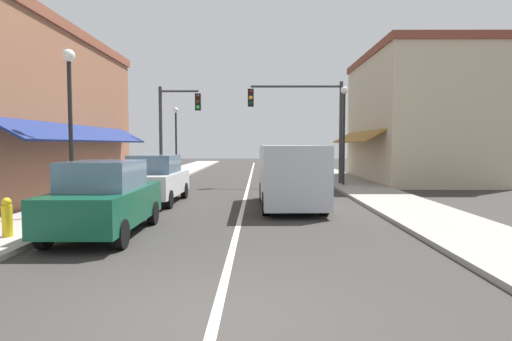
{
  "coord_description": "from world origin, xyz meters",
  "views": [
    {
      "loc": [
        0.54,
        -5.09,
        2.17
      ],
      "look_at": [
        0.43,
        12.25,
        1.09
      ],
      "focal_mm": 29.93,
      "sensor_mm": 36.0,
      "label": 1
    }
  ],
  "objects_px": {
    "van_in_lane": "(290,174)",
    "street_lamp_left_near": "(70,105)",
    "street_lamp_left_far": "(176,130)",
    "traffic_signal_mast_arm": "(308,115)",
    "street_lamp_right_mid": "(344,120)",
    "traffic_signal_left_corner": "(174,121)",
    "parked_car_nearest_left": "(105,199)",
    "fire_hydrant": "(7,217)",
    "parked_car_second_left": "(156,179)"
  },
  "relations": [
    {
      "from": "parked_car_second_left",
      "to": "street_lamp_left_far",
      "type": "xyz_separation_m",
      "value": [
        -1.66,
        12.56,
        2.22
      ]
    },
    {
      "from": "street_lamp_left_near",
      "to": "street_lamp_left_far",
      "type": "distance_m",
      "value": 15.82
    },
    {
      "from": "parked_car_nearest_left",
      "to": "street_lamp_left_near",
      "type": "bearing_deg",
      "value": 127.46
    },
    {
      "from": "parked_car_nearest_left",
      "to": "van_in_lane",
      "type": "height_order",
      "value": "van_in_lane"
    },
    {
      "from": "parked_car_second_left",
      "to": "van_in_lane",
      "type": "relative_size",
      "value": 0.79
    },
    {
      "from": "traffic_signal_mast_arm",
      "to": "traffic_signal_left_corner",
      "type": "distance_m",
      "value": 7.21
    },
    {
      "from": "van_in_lane",
      "to": "street_lamp_left_far",
      "type": "relative_size",
      "value": 1.14
    },
    {
      "from": "parked_car_nearest_left",
      "to": "van_in_lane",
      "type": "distance_m",
      "value": 6.5
    },
    {
      "from": "street_lamp_left_far",
      "to": "parked_car_second_left",
      "type": "bearing_deg",
      "value": -82.45
    },
    {
      "from": "parked_car_second_left",
      "to": "traffic_signal_left_corner",
      "type": "height_order",
      "value": "traffic_signal_left_corner"
    },
    {
      "from": "parked_car_second_left",
      "to": "traffic_signal_mast_arm",
      "type": "xyz_separation_m",
      "value": [
        6.32,
        6.58,
        2.8
      ]
    },
    {
      "from": "parked_car_nearest_left",
      "to": "fire_hydrant",
      "type": "xyz_separation_m",
      "value": [
        -1.92,
        -0.69,
        -0.33
      ]
    },
    {
      "from": "fire_hydrant",
      "to": "traffic_signal_left_corner",
      "type": "bearing_deg",
      "value": 86.02
    },
    {
      "from": "fire_hydrant",
      "to": "parked_car_nearest_left",
      "type": "bearing_deg",
      "value": 19.85
    },
    {
      "from": "traffic_signal_left_corner",
      "to": "fire_hydrant",
      "type": "bearing_deg",
      "value": -93.98
    },
    {
      "from": "parked_car_nearest_left",
      "to": "street_lamp_right_mid",
      "type": "distance_m",
      "value": 14.15
    },
    {
      "from": "van_in_lane",
      "to": "parked_car_second_left",
      "type": "bearing_deg",
      "value": 165.88
    },
    {
      "from": "parked_car_nearest_left",
      "to": "fire_hydrant",
      "type": "height_order",
      "value": "parked_car_nearest_left"
    },
    {
      "from": "traffic_signal_mast_arm",
      "to": "parked_car_second_left",
      "type": "bearing_deg",
      "value": -133.82
    },
    {
      "from": "traffic_signal_mast_arm",
      "to": "traffic_signal_left_corner",
      "type": "height_order",
      "value": "traffic_signal_mast_arm"
    },
    {
      "from": "street_lamp_left_near",
      "to": "street_lamp_left_far",
      "type": "bearing_deg",
      "value": 90.09
    },
    {
      "from": "van_in_lane",
      "to": "traffic_signal_left_corner",
      "type": "xyz_separation_m",
      "value": [
        -5.67,
        8.72,
        2.28
      ]
    },
    {
      "from": "van_in_lane",
      "to": "street_lamp_left_near",
      "type": "distance_m",
      "value": 7.17
    },
    {
      "from": "parked_car_nearest_left",
      "to": "street_lamp_right_mid",
      "type": "xyz_separation_m",
      "value": [
        7.91,
        11.47,
        2.48
      ]
    },
    {
      "from": "traffic_signal_mast_arm",
      "to": "street_lamp_left_near",
      "type": "bearing_deg",
      "value": -128.95
    },
    {
      "from": "parked_car_second_left",
      "to": "fire_hydrant",
      "type": "relative_size",
      "value": 4.75
    },
    {
      "from": "street_lamp_right_mid",
      "to": "street_lamp_left_far",
      "type": "distance_m",
      "value": 11.79
    },
    {
      "from": "parked_car_nearest_left",
      "to": "traffic_signal_left_corner",
      "type": "bearing_deg",
      "value": 93.87
    },
    {
      "from": "street_lamp_right_mid",
      "to": "street_lamp_left_far",
      "type": "height_order",
      "value": "street_lamp_right_mid"
    },
    {
      "from": "parked_car_second_left",
      "to": "street_lamp_right_mid",
      "type": "distance_m",
      "value": 10.29
    },
    {
      "from": "traffic_signal_left_corner",
      "to": "street_lamp_left_far",
      "type": "bearing_deg",
      "value": 99.84
    },
    {
      "from": "van_in_lane",
      "to": "traffic_signal_mast_arm",
      "type": "xyz_separation_m",
      "value": [
        1.46,
        7.69,
        2.53
      ]
    },
    {
      "from": "parked_car_nearest_left",
      "to": "traffic_signal_left_corner",
      "type": "height_order",
      "value": "traffic_signal_left_corner"
    },
    {
      "from": "van_in_lane",
      "to": "traffic_signal_left_corner",
      "type": "bearing_deg",
      "value": 121.67
    },
    {
      "from": "parked_car_second_left",
      "to": "fire_hydrant",
      "type": "xyz_separation_m",
      "value": [
        -1.77,
        -6.26,
        -0.33
      ]
    },
    {
      "from": "parked_car_nearest_left",
      "to": "street_lamp_right_mid",
      "type": "height_order",
      "value": "street_lamp_right_mid"
    },
    {
      "from": "street_lamp_left_far",
      "to": "fire_hydrant",
      "type": "height_order",
      "value": "street_lamp_left_far"
    },
    {
      "from": "traffic_signal_left_corner",
      "to": "street_lamp_left_far",
      "type": "xyz_separation_m",
      "value": [
        -0.86,
        4.94,
        -0.33
      ]
    },
    {
      "from": "street_lamp_right_mid",
      "to": "van_in_lane",
      "type": "bearing_deg",
      "value": -114.54
    },
    {
      "from": "parked_car_nearest_left",
      "to": "traffic_signal_left_corner",
      "type": "relative_size",
      "value": 0.78
    },
    {
      "from": "parked_car_nearest_left",
      "to": "parked_car_second_left",
      "type": "xyz_separation_m",
      "value": [
        -0.15,
        5.57,
        0.0
      ]
    },
    {
      "from": "traffic_signal_left_corner",
      "to": "traffic_signal_mast_arm",
      "type": "bearing_deg",
      "value": -8.29
    },
    {
      "from": "street_lamp_left_near",
      "to": "traffic_signal_mast_arm",
      "type": "bearing_deg",
      "value": 51.05
    },
    {
      "from": "street_lamp_left_near",
      "to": "street_lamp_right_mid",
      "type": "bearing_deg",
      "value": 43.36
    },
    {
      "from": "parked_car_second_left",
      "to": "parked_car_nearest_left",
      "type": "bearing_deg",
      "value": -87.39
    },
    {
      "from": "street_lamp_left_near",
      "to": "street_lamp_left_far",
      "type": "height_order",
      "value": "street_lamp_left_near"
    },
    {
      "from": "parked_car_nearest_left",
      "to": "street_lamp_right_mid",
      "type": "bearing_deg",
      "value": 55.12
    },
    {
      "from": "parked_car_nearest_left",
      "to": "street_lamp_right_mid",
      "type": "relative_size",
      "value": 0.82
    },
    {
      "from": "street_lamp_right_mid",
      "to": "traffic_signal_left_corner",
      "type": "bearing_deg",
      "value": 168.99
    },
    {
      "from": "street_lamp_left_far",
      "to": "fire_hydrant",
      "type": "xyz_separation_m",
      "value": [
        -0.11,
        -18.82,
        -2.54
      ]
    }
  ]
}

